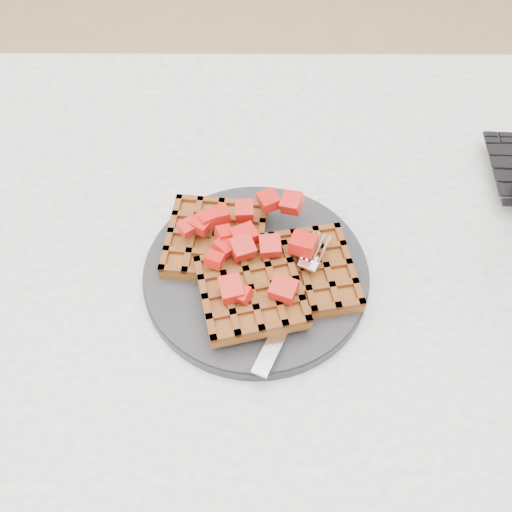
% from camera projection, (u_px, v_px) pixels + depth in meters
% --- Properties ---
extents(ground, '(4.00, 4.00, 0.00)m').
position_uv_depth(ground, '(279.00, 464.00, 1.24)').
color(ground, tan).
rests_on(ground, ground).
extents(table, '(1.20, 0.80, 0.75)m').
position_uv_depth(table, '(295.00, 319.00, 0.73)').
color(table, white).
rests_on(table, ground).
extents(plate, '(0.25, 0.25, 0.02)m').
position_uv_depth(plate, '(256.00, 273.00, 0.62)').
color(plate, black).
rests_on(plate, table).
extents(waffles, '(0.22, 0.19, 0.03)m').
position_uv_depth(waffles, '(256.00, 266.00, 0.61)').
color(waffles, brown).
rests_on(waffles, plate).
extents(strawberry_pile, '(0.15, 0.15, 0.02)m').
position_uv_depth(strawberry_pile, '(256.00, 248.00, 0.59)').
color(strawberry_pile, '#9B0000').
rests_on(strawberry_pile, waffles).
extents(fork, '(0.09, 0.17, 0.02)m').
position_uv_depth(fork, '(296.00, 296.00, 0.59)').
color(fork, silver).
rests_on(fork, plate).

